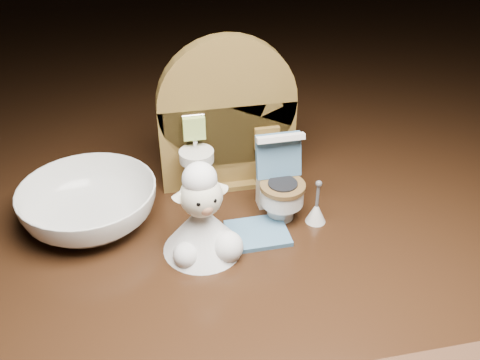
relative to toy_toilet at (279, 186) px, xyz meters
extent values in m
cube|color=black|center=(-0.04, -0.01, -0.08)|extent=(2.50, 2.50, 0.10)
cube|color=brown|center=(-0.04, 0.06, 0.01)|extent=(0.13, 0.02, 0.09)
cylinder|color=brown|center=(-0.04, 0.06, 0.06)|extent=(0.13, 0.02, 0.13)
cube|color=brown|center=(-0.04, 0.06, -0.03)|extent=(0.05, 0.04, 0.01)
cylinder|color=white|center=(-0.07, 0.04, -0.01)|extent=(0.01, 0.01, 0.04)
cylinder|color=white|center=(-0.07, 0.04, 0.02)|extent=(0.03, 0.03, 0.01)
cylinder|color=silver|center=(-0.07, 0.05, 0.03)|extent=(0.00, 0.00, 0.01)
cube|color=#B3D565|center=(-0.07, 0.05, 0.04)|extent=(0.02, 0.01, 0.02)
cube|color=brown|center=(0.00, 0.05, 0.02)|extent=(0.02, 0.01, 0.02)
cylinder|color=beige|center=(0.00, 0.04, 0.02)|extent=(0.02, 0.02, 0.02)
cylinder|color=white|center=(0.00, -0.01, -0.02)|extent=(0.02, 0.02, 0.02)
cylinder|color=white|center=(0.00, -0.01, 0.00)|extent=(0.04, 0.04, 0.02)
cylinder|color=brown|center=(0.00, -0.01, 0.01)|extent=(0.04, 0.04, 0.00)
cube|color=white|center=(0.00, 0.01, -0.01)|extent=(0.03, 0.02, 0.05)
cube|color=teal|center=(0.00, 0.01, 0.03)|extent=(0.04, 0.01, 0.04)
cube|color=white|center=(0.00, 0.00, 0.05)|extent=(0.04, 0.01, 0.01)
cylinder|color=#79A32C|center=(0.01, 0.01, 0.03)|extent=(0.01, 0.01, 0.01)
cube|color=teal|center=(-0.03, -0.03, -0.03)|extent=(0.05, 0.04, 0.00)
cone|color=white|center=(0.03, -0.02, -0.02)|extent=(0.02, 0.02, 0.02)
cylinder|color=#59595B|center=(0.03, -0.02, 0.00)|extent=(0.00, 0.00, 0.02)
sphere|color=#59595B|center=(0.03, -0.02, 0.01)|extent=(0.01, 0.01, 0.01)
cone|color=white|center=(-0.08, -0.04, -0.01)|extent=(0.07, 0.07, 0.04)
sphere|color=white|center=(-0.06, -0.05, -0.02)|extent=(0.03, 0.03, 0.03)
sphere|color=white|center=(-0.09, -0.05, -0.02)|extent=(0.02, 0.02, 0.02)
sphere|color=silver|center=(-0.08, -0.04, 0.03)|extent=(0.03, 0.03, 0.03)
sphere|color=tan|center=(-0.07, -0.05, 0.02)|extent=(0.01, 0.01, 0.01)
sphere|color=white|center=(-0.08, -0.04, 0.04)|extent=(0.03, 0.03, 0.03)
cone|color=silver|center=(-0.09, -0.04, 0.03)|extent=(0.02, 0.01, 0.02)
cone|color=silver|center=(-0.06, -0.03, 0.03)|extent=(0.02, 0.01, 0.02)
sphere|color=black|center=(-0.08, -0.05, 0.03)|extent=(0.00, 0.00, 0.00)
sphere|color=black|center=(-0.07, -0.05, 0.03)|extent=(0.00, 0.00, 0.00)
imported|color=white|center=(-0.17, 0.02, -0.01)|extent=(0.14, 0.14, 0.04)
camera|label=1|loc=(-0.11, -0.38, 0.27)|focal=40.00mm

